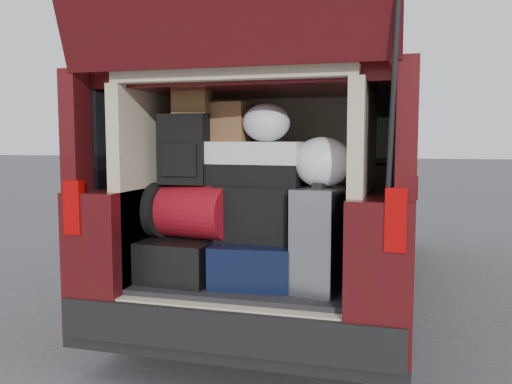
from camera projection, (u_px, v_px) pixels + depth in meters
ground at (241, 378)px, 3.17m from camera, size 80.00×80.00×0.00m
minivan at (302, 194)px, 4.86m from camera, size 1.90×5.35×2.77m
load_floor at (254, 318)px, 3.40m from camera, size 1.24×1.05×0.55m
black_hardshell at (188, 257)px, 3.34m from camera, size 0.49×0.64×0.24m
navy_hardshell at (255, 261)px, 3.22m from camera, size 0.51×0.60×0.24m
silver_roller at (322, 239)px, 3.02m from camera, size 0.31×0.42×0.58m
red_duffel at (192, 211)px, 3.30m from camera, size 0.56×0.42×0.33m
black_soft_case at (257, 214)px, 3.20m from camera, size 0.47×0.31×0.33m
backpack at (185, 149)px, 3.27m from camera, size 0.30×0.18×0.42m
twotone_duffel at (256, 164)px, 3.22m from camera, size 0.61×0.35×0.26m
grocery_sack_lower at (192, 98)px, 3.27m from camera, size 0.22×0.18×0.19m
grocery_sack_upper at (230, 122)px, 3.31m from camera, size 0.26×0.23×0.24m
plastic_bag_center at (266, 123)px, 3.17m from camera, size 0.33×0.31×0.22m
plastic_bag_right at (322, 162)px, 3.02m from camera, size 0.36×0.34×0.28m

